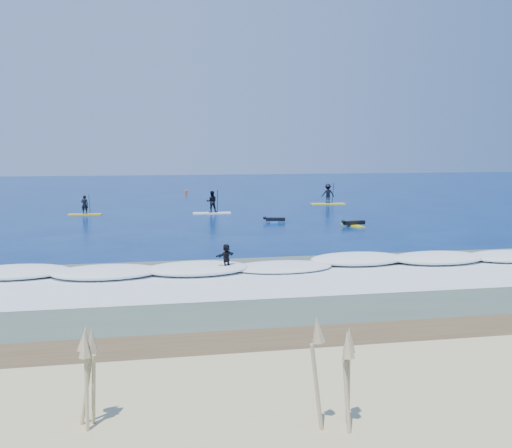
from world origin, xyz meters
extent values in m
plane|color=#041B4C|center=(0.00, 0.00, 0.00)|extent=(160.00, 160.00, 0.00)
cube|color=#4D3B24|center=(0.00, -21.50, 0.00)|extent=(90.00, 5.00, 0.08)
cube|color=#3E5545|center=(0.00, -14.00, 0.01)|extent=(90.00, 13.00, 0.01)
cube|color=white|center=(0.00, -10.00, 0.00)|extent=(40.00, 6.00, 0.30)
cube|color=silver|center=(0.00, -13.00, 0.00)|extent=(34.00, 5.00, 0.02)
cube|color=yellow|center=(-10.43, 13.40, 0.05)|extent=(2.76, 0.85, 0.09)
imported|color=black|center=(-10.43, 13.40, 0.87)|extent=(0.59, 0.41, 1.57)
cylinder|color=black|center=(-10.02, 13.37, 0.82)|extent=(0.08, 0.63, 1.83)
cube|color=black|center=(-10.02, 13.37, -0.05)|extent=(0.11, 0.03, 0.27)
cube|color=white|center=(0.16, 12.42, 0.05)|extent=(3.26, 0.93, 0.11)
imported|color=black|center=(0.16, 12.42, 1.04)|extent=(0.93, 0.74, 1.86)
cylinder|color=black|center=(0.65, 12.40, 0.97)|extent=(0.08, 0.75, 2.17)
cube|color=black|center=(0.65, 12.40, -0.05)|extent=(0.13, 0.03, 0.32)
cube|color=yellow|center=(12.37, 18.22, 0.06)|extent=(3.42, 1.14, 0.11)
imported|color=black|center=(12.37, 18.22, 1.08)|extent=(1.31, 0.83, 1.93)
cylinder|color=black|center=(12.87, 18.17, 1.01)|extent=(0.12, 0.77, 2.25)
cube|color=black|center=(12.87, 18.17, -0.06)|extent=(0.13, 0.03, 0.34)
cube|color=yellow|center=(9.40, 2.96, 0.06)|extent=(1.09, 2.43, 0.11)
cube|color=black|center=(9.51, 2.98, 0.25)|extent=(1.67, 0.75, 0.27)
sphere|color=black|center=(8.61, 2.79, 0.36)|extent=(0.27, 0.27, 0.27)
cube|color=blue|center=(4.23, 6.00, 0.05)|extent=(1.00, 2.18, 0.10)
cube|color=black|center=(4.33, 5.98, 0.22)|extent=(1.51, 0.69, 0.24)
sphere|color=black|center=(3.52, 6.15, 0.32)|extent=(0.24, 0.24, 0.24)
cube|color=white|center=(-1.70, -10.93, 0.19)|extent=(1.64, 1.34, 0.09)
imported|color=black|center=(-1.70, -10.93, 0.80)|extent=(1.05, 0.87, 1.13)
cylinder|color=#DE4D13|center=(-0.80, 32.04, 0.24)|extent=(0.30, 0.30, 0.47)
cone|color=#DE4D13|center=(-0.80, 32.04, 0.59)|extent=(0.21, 0.21, 0.23)
camera|label=1|loc=(-5.01, -35.96, 5.73)|focal=40.00mm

